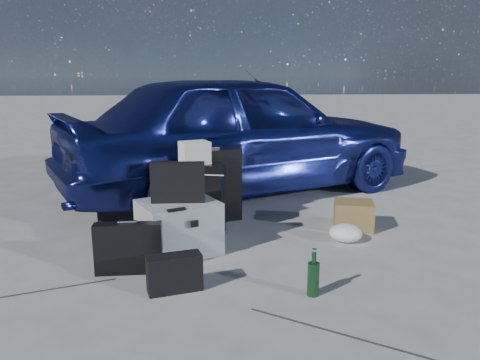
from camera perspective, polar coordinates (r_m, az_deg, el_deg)
name	(u,v)px	position (r m, az deg, el deg)	size (l,w,h in m)	color
ground	(209,263)	(3.62, -3.79, -10.07)	(60.00, 60.00, 0.00)	#AEADA9
car	(242,133)	(5.54, 0.21, 5.74)	(1.71, 4.25, 1.45)	navy
pelican_case	(179,227)	(3.78, -7.49, -5.71)	(0.58, 0.48, 0.42)	#A8ACAE
laptop_bag	(178,182)	(3.67, -7.59, -0.28)	(0.42, 0.10, 0.31)	black
briefcase	(129,248)	(3.47, -13.43, -8.10)	(0.48, 0.11, 0.37)	black
suitcase_left	(212,185)	(4.52, -3.41, -0.67)	(0.54, 0.20, 0.71)	black
suitcase_right	(194,199)	(4.20, -5.59, -2.26)	(0.53, 0.19, 0.64)	black
white_carton	(195,152)	(4.11, -5.56, 3.36)	(0.24, 0.19, 0.19)	silver
duffel_bag	(142,203)	(4.58, -11.86, -2.82)	(0.77, 0.33, 0.39)	black
flat_box_white	(139,181)	(4.51, -12.18, -0.10)	(0.39, 0.29, 0.07)	silver
flat_box_black	(139,174)	(4.50, -12.21, 0.72)	(0.29, 0.21, 0.06)	black
cardboard_box	(353,215)	(4.46, 13.65, -4.19)	(0.35, 0.30, 0.26)	brown
plastic_bag	(346,233)	(4.12, 12.75, -6.32)	(0.28, 0.24, 0.15)	white
messenger_bag	(174,273)	(3.16, -7.99, -11.17)	(0.36, 0.13, 0.25)	black
green_bottle	(313,273)	(3.10, 8.94, -11.18)	(0.08, 0.08, 0.30)	black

